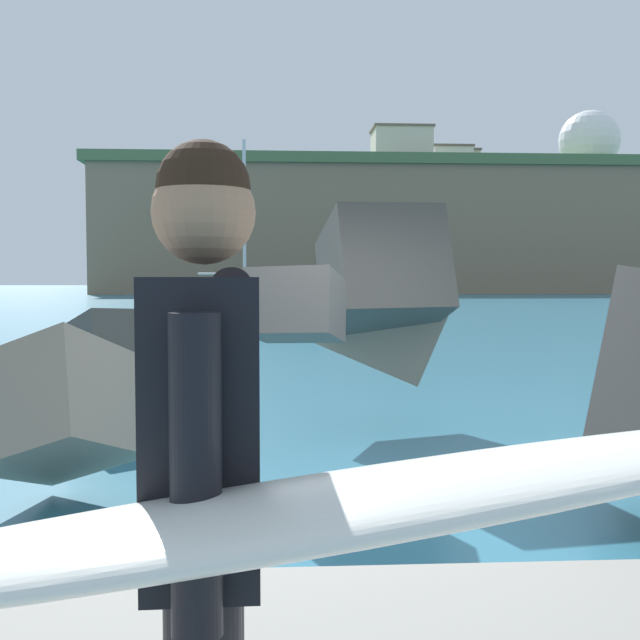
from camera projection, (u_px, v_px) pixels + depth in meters
ground_plane at (390, 506)px, 5.78m from camera, size 400.00×400.00×0.00m
breakwater_jetty at (566, 334)px, 8.21m from camera, size 32.71×8.09×2.82m
surfer_with_board at (220, 519)px, 1.45m from camera, size 2.10×1.17×1.78m
boat_mid_left at (256, 311)px, 27.30m from camera, size 5.85×2.67×6.71m
headland_bluff at (413, 234)px, 104.58m from camera, size 80.64×41.26×15.72m
radar_dome at (589, 144)px, 112.13m from camera, size 8.88×8.88×10.88m
station_building_west at (449, 165)px, 109.40m from camera, size 5.92×6.34×4.97m
station_building_central at (401, 151)px, 100.79m from camera, size 7.95×5.95×6.09m
station_building_east at (455, 168)px, 110.95m from camera, size 5.75×8.38×4.53m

